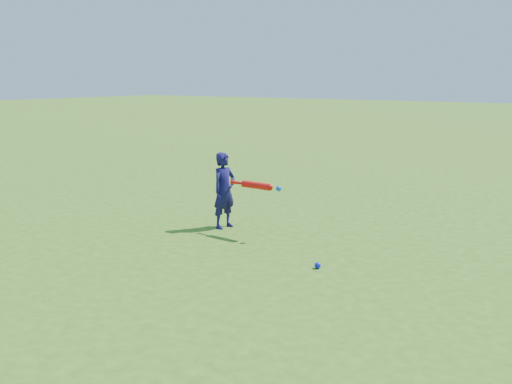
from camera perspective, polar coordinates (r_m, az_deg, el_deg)
ground at (r=7.21m, az=-5.07°, el=-3.62°), size 80.00×80.00×0.00m
child at (r=7.12m, az=-3.20°, el=0.16°), size 0.27×0.38×0.95m
ground_ball_blue at (r=5.72m, az=6.19°, el=-7.31°), size 0.06×0.06×0.06m
bat_swing at (r=6.71m, az=0.24°, el=0.63°), size 0.73×0.11×0.08m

